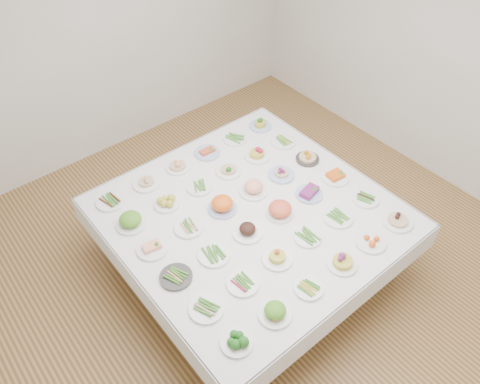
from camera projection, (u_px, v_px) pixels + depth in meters
room_envelope at (258, 102)px, 3.42m from camera, size 5.02×5.02×2.81m
display_table at (251, 217)px, 4.16m from camera, size 2.32×2.32×0.75m
dish_0 at (237, 340)px, 3.18m from camera, size 0.23×0.23×0.11m
dish_1 at (275, 310)px, 3.33m from camera, size 0.24×0.24×0.14m
dish_2 at (309, 288)px, 3.52m from camera, size 0.22×0.22×0.05m
dish_3 at (343, 260)px, 3.65m from camera, size 0.23×0.23×0.13m
dish_4 at (371, 240)px, 3.83m from camera, size 0.25×0.25×0.10m
dish_5 at (399, 218)px, 3.97m from camera, size 0.25×0.25×0.13m
dish_6 at (206, 308)px, 3.39m from camera, size 0.26×0.26×0.06m
dish_7 at (243, 283)px, 3.55m from camera, size 0.25×0.25×0.05m
dish_8 at (277, 256)px, 3.69m from camera, size 0.24×0.24×0.13m
dish_9 at (308, 236)px, 3.88m from camera, size 0.23×0.23×0.06m
dish_10 at (338, 217)px, 4.04m from camera, size 0.26×0.26×0.06m
dish_11 at (365, 198)px, 4.20m from camera, size 0.24×0.24×0.05m
dish_12 at (176, 276)px, 3.59m from camera, size 0.25×0.25×0.05m
dish_13 at (214, 254)px, 3.74m from camera, size 0.26×0.26×0.06m
dish_14 at (247, 229)px, 3.89m from camera, size 0.25×0.25×0.13m
dish_15 at (280, 209)px, 4.04m from camera, size 0.24×0.24×0.15m
dish_16 at (309, 191)px, 4.23m from camera, size 0.24×0.24×0.11m
dish_17 at (336, 174)px, 4.38m from camera, size 0.26×0.26×0.12m
dish_18 at (152, 246)px, 3.78m from camera, size 0.25×0.25×0.10m
dish_19 at (189, 227)px, 3.96m from camera, size 0.25×0.25×0.06m
dish_20 at (222, 203)px, 4.08m from camera, size 0.29×0.29×0.16m
dish_21 at (254, 186)px, 4.23m from camera, size 0.29×0.29×0.16m
dish_22 at (282, 172)px, 4.41m from camera, size 0.25×0.25×0.12m
dish_23 at (308, 155)px, 4.57m from camera, size 0.24×0.24×0.13m
dish_24 at (130, 218)px, 3.94m from camera, size 0.28×0.28×0.17m
dish_25 at (166, 202)px, 4.14m from camera, size 0.22×0.22×0.10m
dish_26 at (200, 186)px, 4.31m from camera, size 0.24×0.24×0.05m
dish_27 at (228, 167)px, 4.44m from camera, size 0.25×0.25×0.13m
dish_28 at (257, 152)px, 4.60m from camera, size 0.25×0.25×0.14m
dish_29 at (283, 141)px, 4.79m from camera, size 0.25×0.25×0.06m
dish_30 at (110, 200)px, 4.18m from camera, size 0.26×0.26×0.06m
dish_31 at (146, 180)px, 4.33m from camera, size 0.25×0.25×0.12m
dish_32 at (177, 164)px, 4.48m from camera, size 0.23×0.23×0.13m
dish_33 at (207, 151)px, 4.66m from camera, size 0.25×0.25×0.10m
dish_34 at (235, 138)px, 4.83m from camera, size 0.27×0.25×0.06m
dish_35 at (260, 123)px, 4.97m from camera, size 0.23×0.23×0.12m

